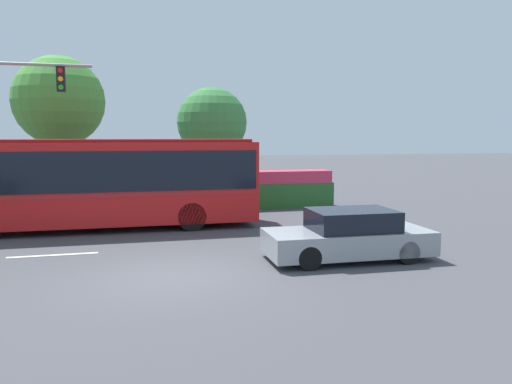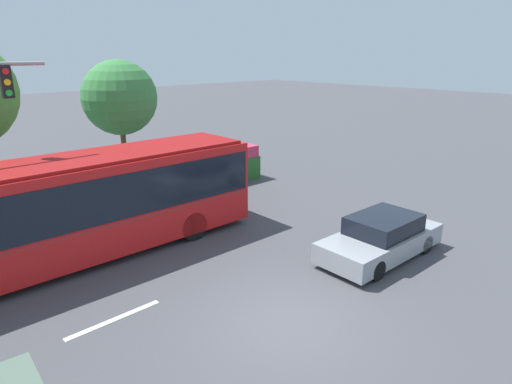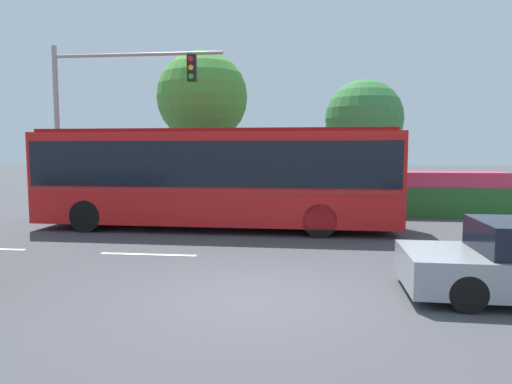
% 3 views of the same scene
% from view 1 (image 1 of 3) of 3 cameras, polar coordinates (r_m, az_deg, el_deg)
% --- Properties ---
extents(ground_plane, '(140.00, 140.00, 0.00)m').
position_cam_1_polar(ground_plane, '(12.12, -9.91, -9.50)').
color(ground_plane, '#444449').
extents(city_bus, '(11.48, 2.72, 3.19)m').
position_cam_1_polar(city_bus, '(18.48, -18.08, 1.49)').
color(city_bus, red).
rests_on(city_bus, ground).
extents(sedan_foreground, '(4.46, 1.94, 1.35)m').
position_cam_1_polar(sedan_foreground, '(13.64, 10.57, -4.99)').
color(sedan_foreground, gray).
rests_on(sedan_foreground, ground).
extents(flowering_hedge, '(8.73, 1.25, 1.70)m').
position_cam_1_polar(flowering_hedge, '(22.66, -1.91, 0.18)').
color(flowering_hedge, '#286028').
rests_on(flowering_hedge, ground).
extents(street_tree_left, '(3.97, 3.97, 6.83)m').
position_cam_1_polar(street_tree_left, '(24.10, -21.61, 9.62)').
color(street_tree_left, brown).
rests_on(street_tree_left, ground).
extents(street_tree_centre, '(3.71, 3.71, 5.88)m').
position_cam_1_polar(street_tree_centre, '(26.87, -5.06, 7.91)').
color(street_tree_centre, brown).
rests_on(street_tree_centre, ground).
extents(lane_stripe_near, '(2.40, 0.16, 0.01)m').
position_cam_1_polar(lane_stripe_near, '(15.05, -22.20, -6.71)').
color(lane_stripe_near, silver).
rests_on(lane_stripe_near, ground).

